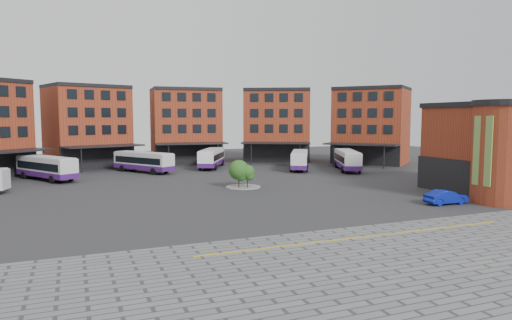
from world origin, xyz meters
name	(u,v)px	position (x,y,z in m)	size (l,w,h in m)	color
ground	(266,205)	(0.00, 0.00, 0.00)	(160.00, 160.00, 0.00)	#28282B
paving_zone	(447,271)	(2.00, -22.00, 0.01)	(50.00, 22.00, 0.02)	slate
yellow_line	(365,237)	(2.00, -14.00, 0.03)	(26.00, 0.15, 0.02)	gold
main_building	(154,127)	(-4.77, 38.25, 7.23)	(94.14, 42.48, 14.60)	maroon
east_building	(502,148)	(28.70, -3.06, 5.29)	(17.40, 15.40, 10.60)	maroon
tree_island	(243,173)	(1.82, 11.57, 1.92)	(4.40, 4.40, 3.58)	gray
bus_b	(46,167)	(-21.45, 28.64, 1.82)	(8.52, 11.62, 3.36)	silver
bus_c	(143,161)	(-7.42, 32.84, 1.77)	(8.51, 11.21, 3.27)	silver
bus_d	(212,158)	(4.70, 35.22, 1.79)	(7.71, 11.70, 3.31)	white
bus_e	(300,160)	(17.72, 26.90, 1.71)	(7.66, 11.02, 3.15)	white
bus_f	(347,160)	(24.53, 22.82, 1.81)	(7.32, 11.97, 3.35)	silver
blue_car	(446,197)	(17.29, -6.29, 0.74)	(1.58, 4.52, 1.49)	#0B1B9B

